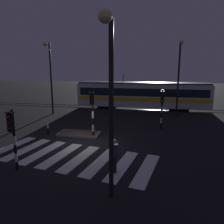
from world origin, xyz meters
TOP-DOWN VIEW (x-y plane):
  - ground_plane at (0.00, 0.00)m, footprint 120.00×120.00m
  - rail_near at (0.00, 12.59)m, footprint 80.00×0.12m
  - rail_far at (0.00, 14.03)m, footprint 80.00×0.12m
  - crosswalk_zebra at (0.00, -2.32)m, footprint 10.10×5.45m
  - traffic_island at (-0.94, 1.78)m, footprint 3.12×1.49m
  - traffic_light_kerb_mid_left at (-1.99, -4.48)m, footprint 0.36×0.42m
  - traffic_light_median_centre at (0.32, 1.19)m, footprint 0.36×0.42m
  - traffic_light_corner_far_right at (5.19, 4.59)m, footprint 0.36×0.42m
  - street_lamp_trackside_left at (-6.41, 8.25)m, footprint 0.44×1.21m
  - street_lamp_near_kerb at (3.11, -5.96)m, footprint 0.44×1.21m
  - street_lamp_trackside_right at (6.80, 9.20)m, footprint 0.44×1.21m
  - tram at (3.03, 13.31)m, footprint 15.90×2.58m
  - pedestrian_waiting_at_kerb at (2.84, -3.74)m, footprint 0.36×0.24m
  - bollard_island_edge at (-3.27, 1.33)m, footprint 0.12×0.12m

SIDE VIEW (x-z plane):
  - ground_plane at x=0.00m, z-range 0.00..0.00m
  - crosswalk_zebra at x=0.00m, z-range 0.00..0.02m
  - rail_near at x=0.00m, z-range 0.00..0.03m
  - rail_far at x=0.00m, z-range 0.00..0.03m
  - traffic_island at x=-0.94m, z-range 0.00..0.18m
  - bollard_island_edge at x=-3.27m, z-range 0.00..1.11m
  - pedestrian_waiting_at_kerb at x=2.84m, z-range 0.02..1.73m
  - tram at x=3.03m, z-range -0.33..3.82m
  - traffic_light_kerb_mid_left at x=-1.99m, z-range 0.49..3.59m
  - traffic_light_corner_far_right at x=5.19m, z-range 0.53..3.81m
  - traffic_light_median_centre at x=0.32m, z-range 0.55..3.99m
  - street_lamp_near_kerb at x=3.11m, z-range 0.94..7.73m
  - street_lamp_trackside_left at x=-6.41m, z-range 0.98..8.51m
  - street_lamp_trackside_right at x=6.80m, z-range 0.98..8.53m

